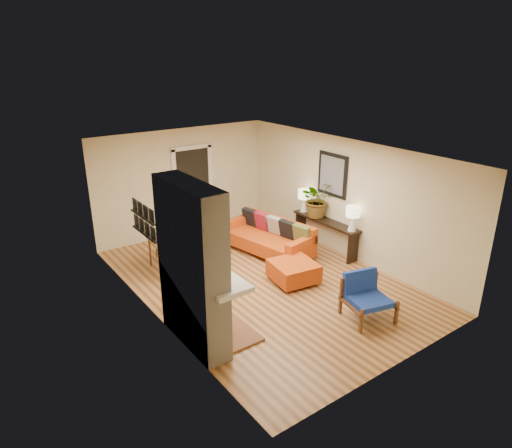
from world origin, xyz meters
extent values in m
plane|color=#C3864B|center=(0.00, 0.00, 0.00)|extent=(6.50, 6.50, 0.00)
plane|color=white|center=(0.00, 0.00, 2.60)|extent=(6.50, 6.50, 0.00)
plane|color=beige|center=(0.00, 3.25, 1.30)|extent=(4.50, 0.00, 4.50)
plane|color=beige|center=(0.00, -3.25, 1.30)|extent=(4.50, 0.00, 4.50)
plane|color=beige|center=(-2.25, 0.00, 1.30)|extent=(0.00, 6.50, 6.50)
plane|color=beige|center=(2.25, 0.00, 1.30)|extent=(0.00, 6.50, 6.50)
cube|color=black|center=(0.25, 3.22, 1.05)|extent=(0.88, 0.06, 2.10)
cube|color=white|center=(-0.24, 3.21, 1.05)|extent=(0.10, 0.08, 2.18)
cube|color=white|center=(0.74, 3.21, 1.05)|extent=(0.10, 0.08, 2.18)
cube|color=white|center=(0.25, 3.21, 2.13)|extent=(1.08, 0.08, 0.10)
cube|color=black|center=(2.22, 0.40, 1.75)|extent=(0.04, 0.85, 0.95)
cube|color=slate|center=(2.19, 0.40, 1.75)|extent=(0.01, 0.70, 0.80)
cube|color=black|center=(-2.21, 0.35, 1.42)|extent=(0.06, 0.95, 0.02)
cube|color=black|center=(-2.21, 0.35, 1.72)|extent=(0.06, 0.95, 0.02)
cube|color=white|center=(-2.04, -1.00, 1.86)|extent=(0.42, 1.50, 1.48)
cube|color=white|center=(-2.04, -1.00, 0.56)|extent=(0.42, 1.50, 1.12)
cube|color=white|center=(-1.79, -1.00, 1.12)|extent=(0.60, 1.68, 0.08)
cube|color=black|center=(-1.83, -1.00, 0.45)|extent=(0.03, 0.72, 0.78)
cube|color=brown|center=(-1.53, -1.00, 0.02)|extent=(0.75, 1.30, 0.04)
cube|color=black|center=(-1.71, -1.00, 0.34)|extent=(0.30, 0.36, 0.48)
cylinder|color=black|center=(-1.71, -1.00, 0.78)|extent=(0.10, 0.10, 0.40)
cube|color=gold|center=(-1.82, -1.00, 1.75)|extent=(0.04, 0.95, 0.95)
cube|color=silver|center=(-1.80, -1.00, 1.75)|extent=(0.01, 0.82, 0.82)
cylinder|color=silver|center=(0.73, 0.03, 0.05)|extent=(0.05, 0.05, 0.10)
cylinder|color=silver|center=(1.42, 0.15, 0.05)|extent=(0.05, 0.05, 0.10)
cylinder|color=silver|center=(0.39, 1.85, 0.05)|extent=(0.05, 0.05, 0.10)
cylinder|color=silver|center=(1.08, 1.98, 0.05)|extent=(0.05, 0.05, 0.10)
cube|color=#BD3811|center=(0.91, 1.00, 0.25)|extent=(1.27, 2.23, 0.30)
cube|color=#BD3811|center=(1.25, 1.07, 0.57)|extent=(0.58, 2.10, 0.35)
cube|color=#BD3811|center=(1.08, 0.06, 0.50)|extent=(0.92, 0.34, 0.20)
cube|color=#BD3811|center=(0.73, 1.95, 0.50)|extent=(0.92, 0.34, 0.20)
cube|color=#58652B|center=(1.26, 0.26, 0.62)|extent=(0.27, 0.43, 0.42)
cube|color=black|center=(1.19, 0.65, 0.62)|extent=(0.27, 0.43, 0.42)
cube|color=#999994|center=(1.11, 1.04, 0.62)|extent=(0.27, 0.43, 0.42)
cube|color=maroon|center=(1.05, 1.38, 0.62)|extent=(0.27, 0.43, 0.42)
cube|color=black|center=(0.98, 1.78, 0.62)|extent=(0.27, 0.43, 0.42)
cylinder|color=silver|center=(0.10, -0.68, 0.03)|extent=(0.04, 0.04, 0.07)
cylinder|color=silver|center=(0.76, -0.78, 0.03)|extent=(0.04, 0.04, 0.07)
cylinder|color=silver|center=(0.20, -0.02, 0.03)|extent=(0.04, 0.04, 0.07)
cylinder|color=silver|center=(0.86, -0.12, 0.03)|extent=(0.04, 0.04, 0.07)
cube|color=#BD3811|center=(0.48, -0.40, 0.24)|extent=(0.94, 0.94, 0.35)
cube|color=brown|center=(0.32, -2.07, 0.29)|extent=(0.23, 0.71, 0.05)
cube|color=brown|center=(0.24, -2.37, 0.21)|extent=(0.06, 0.06, 0.42)
cube|color=brown|center=(0.40, -1.76, 0.34)|extent=(0.06, 0.06, 0.68)
cube|color=brown|center=(0.99, -2.24, 0.29)|extent=(0.23, 0.71, 0.05)
cube|color=brown|center=(0.91, -2.55, 0.21)|extent=(0.06, 0.06, 0.42)
cube|color=brown|center=(1.07, -1.93, 0.34)|extent=(0.06, 0.06, 0.68)
cube|color=#1A3CA0|center=(0.66, -2.15, 0.35)|extent=(0.77, 0.74, 0.10)
cube|color=#1A3CA0|center=(0.73, -1.87, 0.58)|extent=(0.66, 0.32, 0.40)
cube|color=brown|center=(-1.30, 1.51, 0.69)|extent=(0.75, 0.99, 0.04)
cylinder|color=brown|center=(-1.60, 1.15, 0.33)|extent=(0.05, 0.05, 0.67)
cylinder|color=brown|center=(-1.09, 1.09, 0.33)|extent=(0.05, 0.05, 0.67)
cylinder|color=brown|center=(-1.51, 1.94, 0.33)|extent=(0.05, 0.05, 0.67)
cylinder|color=brown|center=(-1.00, 1.88, 0.33)|extent=(0.05, 0.05, 0.67)
cube|color=brown|center=(-1.23, 0.90, 0.42)|extent=(0.43, 0.43, 0.04)
cube|color=brown|center=(-1.21, 1.08, 0.65)|extent=(0.39, 0.08, 0.43)
cylinder|color=brown|center=(-1.40, 0.76, 0.20)|extent=(0.03, 0.03, 0.41)
cylinder|color=brown|center=(-1.09, 0.72, 0.20)|extent=(0.03, 0.03, 0.41)
cylinder|color=brown|center=(-1.37, 1.07, 0.20)|extent=(0.03, 0.03, 0.41)
cylinder|color=brown|center=(-1.06, 1.04, 0.20)|extent=(0.03, 0.03, 0.41)
cube|color=brown|center=(-1.10, 2.10, 0.42)|extent=(0.43, 0.43, 0.04)
cube|color=brown|center=(-1.12, 1.91, 0.65)|extent=(0.39, 0.08, 0.43)
cylinder|color=brown|center=(-1.27, 1.96, 0.20)|extent=(0.03, 0.03, 0.41)
cylinder|color=brown|center=(-0.96, 1.92, 0.20)|extent=(0.03, 0.03, 0.41)
cylinder|color=brown|center=(-1.23, 2.27, 0.20)|extent=(0.03, 0.03, 0.41)
cylinder|color=brown|center=(-0.92, 2.23, 0.20)|extent=(0.03, 0.03, 0.41)
cube|color=black|center=(2.07, 0.37, 0.70)|extent=(0.34, 1.85, 0.05)
cube|color=black|center=(2.07, -0.48, 0.34)|extent=(0.30, 0.04, 0.68)
cube|color=black|center=(2.07, 1.22, 0.34)|extent=(0.30, 0.04, 0.68)
cone|color=white|center=(2.07, -0.40, 0.88)|extent=(0.18, 0.18, 0.30)
cylinder|color=white|center=(2.07, -0.40, 1.05)|extent=(0.03, 0.03, 0.06)
cylinder|color=#FFEABF|center=(2.07, -0.40, 1.16)|extent=(0.30, 0.30, 0.22)
cone|color=white|center=(2.07, 1.13, 0.88)|extent=(0.18, 0.18, 0.30)
cylinder|color=white|center=(2.07, 1.13, 1.05)|extent=(0.03, 0.03, 0.06)
cylinder|color=#FFEABF|center=(2.07, 1.13, 1.16)|extent=(0.30, 0.30, 0.22)
imported|color=#1E5919|center=(2.06, 0.67, 1.15)|extent=(0.82, 0.73, 0.85)
camera|label=1|loc=(-4.84, -6.51, 4.32)|focal=32.00mm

